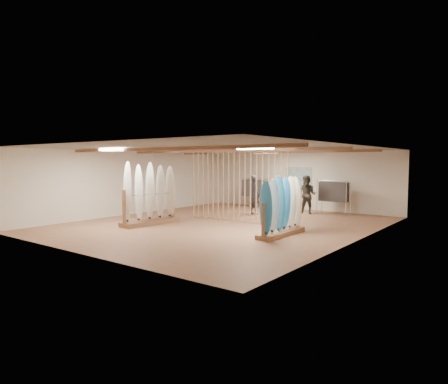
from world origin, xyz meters
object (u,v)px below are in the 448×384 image
Objects in this scene: rack_right at (281,215)px; clothing_rack_a at (255,188)px; rack_left at (150,204)px; clothing_rack_b at (334,192)px; shopper_a at (254,192)px; shopper_b at (307,192)px.

clothing_rack_a is (-4.93, 6.08, 0.34)m from rack_right.
rack_left is 7.12m from clothing_rack_a.
rack_left is 8.11m from clothing_rack_b.
clothing_rack_b is 3.52m from shopper_a.
shopper_b is at bearing 106.74° from rack_right.
rack_right is at bearing -75.58° from clothing_rack_b.
clothing_rack_a is at bearing 128.54° from rack_right.
shopper_a reaches higher than rack_right.
rack_right is at bearing 16.59° from rack_left.
shopper_a is at bearing 132.44° from rack_right.
rack_left is 4.94m from shopper_a.
shopper_b is (-1.61, 5.19, 0.33)m from rack_right.
rack_right is 5.44m from shopper_b.
rack_left is 7.05m from shopper_b.
clothing_rack_a is 0.77× the size of shopper_b.
clothing_rack_b is at bearing 96.00° from rack_right.
clothing_rack_b is 1.16m from shopper_b.
rack_left reaches higher than shopper_b.
rack_right is at bearing -74.41° from clothing_rack_a.
shopper_b is (3.32, 6.22, 0.21)m from rack_left.
clothing_rack_b reaches higher than clothing_rack_a.
shopper_b is at bearing -122.72° from shopper_a.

